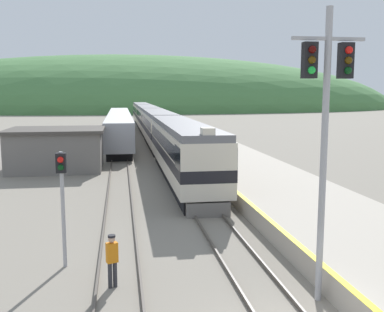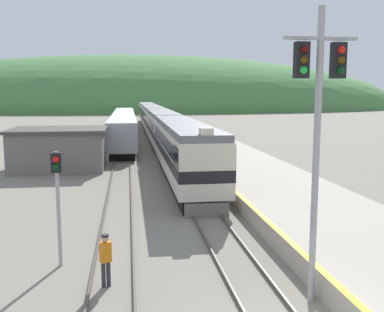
{
  "view_description": "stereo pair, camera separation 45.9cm",
  "coord_description": "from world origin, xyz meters",
  "px_view_note": "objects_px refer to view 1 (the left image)",
  "views": [
    {
      "loc": [
        -4.35,
        -10.28,
        6.33
      ],
      "look_at": [
        -0.06,
        16.66,
        2.48
      ],
      "focal_mm": 42.0,
      "sensor_mm": 36.0,
      "label": 1
    },
    {
      "loc": [
        -3.9,
        -10.35,
        6.33
      ],
      "look_at": [
        -0.06,
        16.66,
        2.48
      ],
      "focal_mm": 42.0,
      "sensor_mm": 36.0,
      "label": 2
    }
  ],
  "objects_px": {
    "carriage_third": "(148,118)",
    "signal_post_siding": "(62,186)",
    "express_train_lead_car": "(182,149)",
    "siding_train": "(119,126)",
    "carriage_fourth": "(142,112)",
    "track_worker": "(112,258)",
    "signal_mast_main": "(326,113)",
    "carriage_second": "(158,127)"
  },
  "relations": [
    {
      "from": "carriage_fourth",
      "to": "signal_post_siding",
      "type": "relative_size",
      "value": 4.59
    },
    {
      "from": "carriage_third",
      "to": "track_worker",
      "type": "xyz_separation_m",
      "value": [
        -4.72,
        -59.26,
        -1.28
      ]
    },
    {
      "from": "carriage_fourth",
      "to": "track_worker",
      "type": "bearing_deg",
      "value": -93.39
    },
    {
      "from": "signal_mast_main",
      "to": "express_train_lead_car",
      "type": "bearing_deg",
      "value": 94.54
    },
    {
      "from": "express_train_lead_car",
      "to": "siding_train",
      "type": "relative_size",
      "value": 0.48
    },
    {
      "from": "express_train_lead_car",
      "to": "siding_train",
      "type": "height_order",
      "value": "express_train_lead_car"
    },
    {
      "from": "carriage_fourth",
      "to": "signal_post_siding",
      "type": "bearing_deg",
      "value": -94.77
    },
    {
      "from": "express_train_lead_car",
      "to": "siding_train",
      "type": "bearing_deg",
      "value": 98.45
    },
    {
      "from": "carriage_third",
      "to": "signal_post_siding",
      "type": "xyz_separation_m",
      "value": [
        -6.47,
        -57.19,
        0.75
      ]
    },
    {
      "from": "carriage_second",
      "to": "express_train_lead_car",
      "type": "bearing_deg",
      "value": -90.0
    },
    {
      "from": "carriage_third",
      "to": "track_worker",
      "type": "height_order",
      "value": "carriage_third"
    },
    {
      "from": "carriage_third",
      "to": "carriage_fourth",
      "type": "distance_m",
      "value": 20.46
    },
    {
      "from": "signal_post_siding",
      "to": "express_train_lead_car",
      "type": "bearing_deg",
      "value": 67.4
    },
    {
      "from": "carriage_third",
      "to": "carriage_fourth",
      "type": "bearing_deg",
      "value": 90.0
    },
    {
      "from": "express_train_lead_car",
      "to": "carriage_second",
      "type": "distance_m",
      "value": 21.18
    },
    {
      "from": "express_train_lead_car",
      "to": "signal_mast_main",
      "type": "bearing_deg",
      "value": -85.46
    },
    {
      "from": "express_train_lead_car",
      "to": "carriage_second",
      "type": "xyz_separation_m",
      "value": [
        0.0,
        21.18,
        -0.01
      ]
    },
    {
      "from": "signal_post_siding",
      "to": "track_worker",
      "type": "xyz_separation_m",
      "value": [
        1.75,
        -2.07,
        -2.02
      ]
    },
    {
      "from": "carriage_second",
      "to": "track_worker",
      "type": "height_order",
      "value": "carriage_second"
    },
    {
      "from": "carriage_third",
      "to": "siding_train",
      "type": "xyz_separation_m",
      "value": [
        -4.52,
        -11.21,
        -0.43
      ]
    },
    {
      "from": "signal_post_siding",
      "to": "track_worker",
      "type": "distance_m",
      "value": 3.38
    },
    {
      "from": "express_train_lead_car",
      "to": "signal_mast_main",
      "type": "distance_m",
      "value": 19.89
    },
    {
      "from": "carriage_third",
      "to": "signal_mast_main",
      "type": "relative_size",
      "value": 2.24
    },
    {
      "from": "signal_post_siding",
      "to": "carriage_second",
      "type": "bearing_deg",
      "value": 80.01
    },
    {
      "from": "express_train_lead_car",
      "to": "carriage_fourth",
      "type": "distance_m",
      "value": 62.1
    },
    {
      "from": "carriage_third",
      "to": "carriage_fourth",
      "type": "xyz_separation_m",
      "value": [
        0.0,
        20.46,
        0.0
      ]
    },
    {
      "from": "carriage_second",
      "to": "signal_mast_main",
      "type": "relative_size",
      "value": 2.24
    },
    {
      "from": "carriage_fourth",
      "to": "signal_mast_main",
      "type": "bearing_deg",
      "value": -88.91
    },
    {
      "from": "carriage_second",
      "to": "signal_post_siding",
      "type": "distance_m",
      "value": 37.31
    },
    {
      "from": "siding_train",
      "to": "signal_mast_main",
      "type": "relative_size",
      "value": 4.87
    },
    {
      "from": "express_train_lead_car",
      "to": "carriage_third",
      "type": "relative_size",
      "value": 1.05
    },
    {
      "from": "express_train_lead_car",
      "to": "carriage_third",
      "type": "distance_m",
      "value": 41.64
    },
    {
      "from": "carriage_second",
      "to": "siding_train",
      "type": "bearing_deg",
      "value": 116.04
    },
    {
      "from": "carriage_third",
      "to": "signal_post_siding",
      "type": "distance_m",
      "value": 57.56
    },
    {
      "from": "carriage_fourth",
      "to": "signal_post_siding",
      "type": "xyz_separation_m",
      "value": [
        -6.47,
        -77.65,
        0.75
      ]
    },
    {
      "from": "signal_post_siding",
      "to": "siding_train",
      "type": "bearing_deg",
      "value": 87.57
    },
    {
      "from": "carriage_second",
      "to": "track_worker",
      "type": "relative_size",
      "value": 11.02
    },
    {
      "from": "carriage_third",
      "to": "express_train_lead_car",
      "type": "bearing_deg",
      "value": -90.0
    },
    {
      "from": "carriage_third",
      "to": "track_worker",
      "type": "distance_m",
      "value": 59.46
    },
    {
      "from": "carriage_third",
      "to": "signal_post_siding",
      "type": "relative_size",
      "value": 4.59
    },
    {
      "from": "signal_mast_main",
      "to": "signal_post_siding",
      "type": "relative_size",
      "value": 2.05
    },
    {
      "from": "siding_train",
      "to": "carriage_fourth",
      "type": "bearing_deg",
      "value": 81.88
    }
  ]
}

